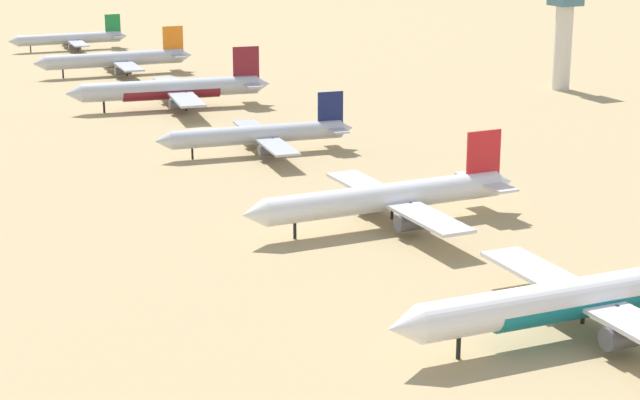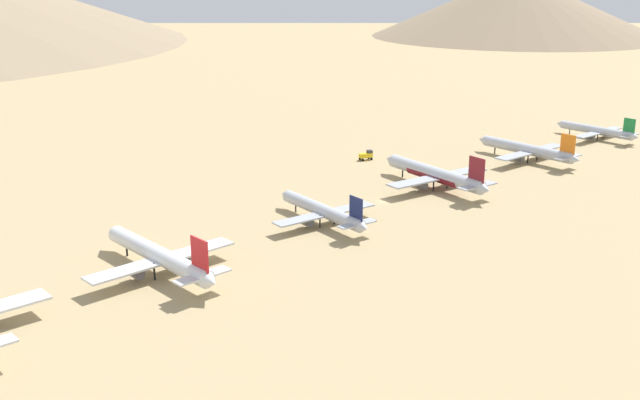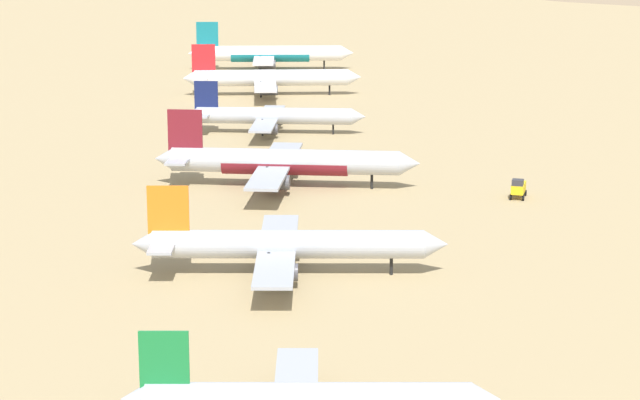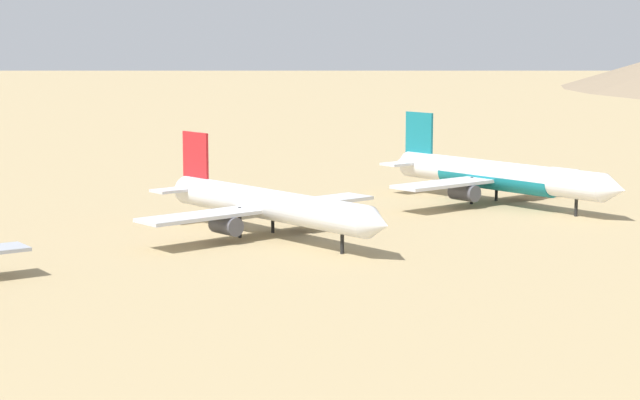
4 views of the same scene
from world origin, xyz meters
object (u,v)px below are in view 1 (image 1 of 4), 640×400
(control_tower, at_px, (563,35))
(parked_jet_4, at_px, (388,198))
(parked_jet_3, at_px, (260,135))
(parked_jet_0, at_px, (71,39))
(parked_jet_1, at_px, (117,60))
(parked_jet_5, at_px, (583,298))
(parked_jet_2, at_px, (173,89))

(control_tower, bearing_deg, parked_jet_4, 41.55)
(parked_jet_3, bearing_deg, parked_jet_0, -89.60)
(parked_jet_1, distance_m, control_tower, 129.14)
(parked_jet_4, height_order, parked_jet_5, parked_jet_5)
(parked_jet_0, xyz_separation_m, parked_jet_4, (-1.21, 224.22, 0.95))
(parked_jet_4, xyz_separation_m, control_tower, (-103.84, -92.05, 10.08))
(parked_jet_0, distance_m, parked_jet_3, 168.07)
(parked_jet_0, height_order, control_tower, control_tower)
(parked_jet_2, distance_m, parked_jet_4, 110.89)
(parked_jet_4, bearing_deg, parked_jet_5, 89.58)
(parked_jet_1, distance_m, parked_jet_2, 56.63)
(parked_jet_2, height_order, control_tower, control_tower)
(parked_jet_0, distance_m, parked_jet_5, 275.49)
(parked_jet_4, distance_m, parked_jet_5, 51.26)
(parked_jet_3, height_order, parked_jet_4, parked_jet_4)
(parked_jet_5, bearing_deg, parked_jet_1, -89.98)
(parked_jet_1, xyz_separation_m, parked_jet_4, (-0.45, 167.51, 0.26))
(parked_jet_2, bearing_deg, parked_jet_0, -90.08)
(parked_jet_1, xyz_separation_m, parked_jet_2, (0.93, 56.63, 0.36))
(parked_jet_1, xyz_separation_m, parked_jet_5, (-0.07, 218.77, 0.49))
(parked_jet_0, xyz_separation_m, parked_jet_3, (-1.17, 168.06, 0.25))
(parked_jet_0, height_order, parked_jet_2, parked_jet_2)
(parked_jet_5, bearing_deg, parked_jet_3, -90.18)
(control_tower, bearing_deg, parked_jet_1, -35.89)
(parked_jet_2, height_order, parked_jet_4, parked_jet_2)
(parked_jet_1, bearing_deg, parked_jet_5, 90.02)
(parked_jet_2, relative_size, parked_jet_5, 0.98)
(parked_jet_3, bearing_deg, parked_jet_1, -89.79)
(parked_jet_0, xyz_separation_m, parked_jet_5, (-0.83, 275.48, 1.18))
(parked_jet_0, xyz_separation_m, control_tower, (-105.05, 132.18, 11.03))
(control_tower, bearing_deg, parked_jet_5, 53.97)
(parked_jet_5, height_order, control_tower, control_tower)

